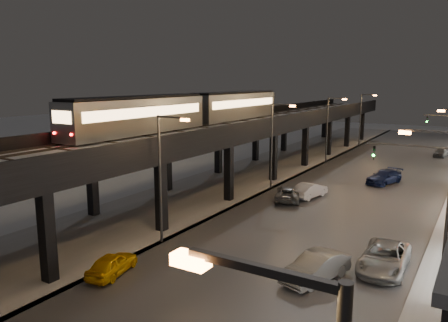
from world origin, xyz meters
The scene contains 20 objects.
road_surface centered at (7.50, 35.00, 0.03)m, with size 17.00×120.00×0.06m, color #46474D.
under_viaduct_pavement centered at (-6.00, 35.00, 0.03)m, with size 11.00×120.00×0.06m, color #9FA1A8.
elevated_viaduct centered at (-6.00, 31.84, 5.62)m, with size 9.00×100.00×6.30m.
viaduct_trackbed centered at (-6.01, 31.97, 6.39)m, with size 8.40×100.00×0.32m.
viaduct_parapet_streetside centered at (-1.65, 32.00, 6.85)m, with size 0.30×100.00×1.10m, color black.
viaduct_parapet_far centered at (-10.35, 32.00, 6.85)m, with size 0.30×100.00×1.10m, color black.
streetlight_left_1 centered at (-0.43, 13.00, 5.24)m, with size 2.57×0.28×9.00m.
streetlight_right_1 centered at (16.73, 13.00, 5.24)m, with size 2.56×0.28×9.00m.
streetlight_left_2 centered at (-0.43, 31.00, 5.24)m, with size 2.57×0.28×9.00m.
streetlight_left_3 centered at (-0.43, 49.00, 5.24)m, with size 2.57×0.28×9.00m.
streetlight_left_4 centered at (-0.43, 67.00, 5.24)m, with size 2.57×0.28×9.00m.
traffic_light_rig_a centered at (15.84, 22.00, 4.50)m, with size 6.10×0.34×7.00m.
subway_train centered at (-8.50, 28.41, 8.27)m, with size 2.78×34.11×3.32m.
car_taxi centered at (0.16, 7.41, 0.65)m, with size 1.53×3.79×1.29m, color #E0A004.
car_near_white centered at (4.03, 29.79, 0.73)m, with size 1.54×4.41×1.45m, color silver.
car_mid_silver centered at (2.62, 27.74, 0.67)m, with size 2.23×4.85×1.35m, color slate.
car_onc_silver centered at (10.63, 12.88, 0.77)m, with size 1.64×4.69×1.55m, color gray.
car_onc_dark centered at (13.69, 16.33, 0.77)m, with size 2.55×5.52×1.53m, color gray.
car_onc_white centered at (9.01, 39.65, 0.74)m, with size 2.08×5.11×1.48m, color #0E1741.
car_onc_red centered at (12.68, 61.96, 0.67)m, with size 1.57×3.91×1.33m, color #42454B.
Camera 1 is at (18.22, -9.74, 11.29)m, focal length 35.00 mm.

